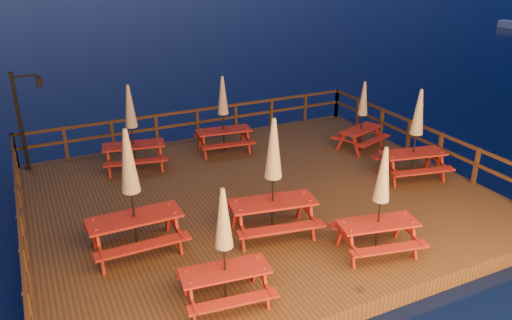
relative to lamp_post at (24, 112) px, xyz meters
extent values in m
plane|color=black|center=(5.39, -4.55, -2.20)|extent=(500.00, 500.00, 0.00)
cube|color=#452A16|center=(5.39, -4.55, -2.00)|extent=(12.00, 10.00, 0.40)
cylinder|color=#341810|center=(-0.21, 0.05, -2.50)|extent=(0.24, 0.24, 1.40)
cylinder|color=#341810|center=(5.39, -9.15, -2.50)|extent=(0.24, 0.24, 1.40)
cylinder|color=#341810|center=(5.39, 0.05, -2.50)|extent=(0.24, 0.24, 1.40)
cylinder|color=#341810|center=(10.99, 0.05, -2.50)|extent=(0.24, 0.24, 1.40)
cube|color=#341810|center=(5.39, 0.30, -0.75)|extent=(11.70, 0.06, 0.09)
cube|color=#341810|center=(5.39, 0.30, -1.19)|extent=(11.70, 0.06, 0.09)
cube|color=#341810|center=(0.71, 0.30, -1.25)|extent=(0.10, 0.10, 1.10)
cube|color=#341810|center=(5.39, 0.30, -1.25)|extent=(0.10, 0.10, 1.10)
cube|color=#341810|center=(10.07, 0.30, -1.25)|extent=(0.10, 0.10, 1.10)
cube|color=#341810|center=(-0.46, -4.55, -0.75)|extent=(0.06, 9.70, 0.09)
cube|color=#341810|center=(-0.46, -4.55, -1.19)|extent=(0.06, 9.70, 0.09)
cube|color=#341810|center=(-0.46, -4.55, -1.25)|extent=(0.10, 0.10, 1.10)
cube|color=#341810|center=(-0.46, -0.67, -1.25)|extent=(0.10, 0.10, 1.10)
cube|color=#341810|center=(11.24, -4.55, -0.75)|extent=(0.06, 9.70, 0.09)
cube|color=#341810|center=(11.24, -4.55, -1.19)|extent=(0.06, 9.70, 0.09)
cube|color=#341810|center=(11.24, -4.55, -1.25)|extent=(0.10, 0.10, 1.10)
cube|color=#341810|center=(11.24, -0.67, -1.25)|extent=(0.10, 0.10, 1.10)
cube|color=black|center=(-0.16, 0.00, -0.30)|extent=(0.12, 0.12, 3.00)
cube|color=black|center=(0.19, 0.00, 1.05)|extent=(0.70, 0.06, 0.06)
cube|color=black|center=(0.54, 0.00, 0.85)|extent=(0.18, 0.18, 0.28)
sphere|color=#EDB95E|center=(0.54, 0.00, 0.85)|extent=(0.14, 0.14, 0.14)
cube|color=maroon|center=(4.82, -6.52, -0.96)|extent=(2.10, 1.12, 0.06)
cube|color=maroon|center=(4.94, -5.87, -1.30)|extent=(2.02, 0.66, 0.06)
cube|color=maroon|center=(4.71, -7.18, -1.30)|extent=(2.02, 0.66, 0.06)
cube|color=maroon|center=(4.07, -6.02, -1.38)|extent=(0.09, 0.12, 0.83)
cube|color=maroon|center=(3.94, -6.74, -1.38)|extent=(0.09, 0.12, 0.83)
cube|color=maroon|center=(5.71, -6.31, -1.38)|extent=(0.09, 0.12, 0.83)
cube|color=maroon|center=(5.58, -7.03, -1.38)|extent=(0.09, 0.12, 0.83)
cylinder|color=black|center=(4.82, -6.52, -0.41)|extent=(0.05, 0.05, 2.77)
cone|color=tan|center=(4.82, -6.52, 0.37)|extent=(0.40, 0.40, 1.39)
sphere|color=black|center=(4.82, -6.52, 1.01)|extent=(0.08, 0.08, 0.08)
cube|color=maroon|center=(9.93, -5.51, -1.02)|extent=(1.97, 1.09, 0.05)
cube|color=maroon|center=(10.05, -4.90, -1.33)|extent=(1.88, 0.67, 0.05)
cube|color=maroon|center=(9.80, -6.11, -1.33)|extent=(1.88, 0.67, 0.05)
cube|color=maroon|center=(9.24, -5.01, -1.41)|extent=(0.08, 0.11, 0.77)
cube|color=maroon|center=(9.10, -5.68, -1.41)|extent=(0.08, 0.11, 0.77)
cube|color=maroon|center=(10.75, -5.33, -1.41)|extent=(0.08, 0.11, 0.77)
cube|color=maroon|center=(10.61, -6.00, -1.41)|extent=(0.08, 0.11, 0.77)
cylinder|color=black|center=(9.93, -5.51, -0.50)|extent=(0.05, 0.05, 2.58)
cone|color=tan|center=(9.93, -5.51, 0.22)|extent=(0.37, 0.37, 1.29)
sphere|color=black|center=(9.93, -5.51, 0.82)|extent=(0.07, 0.07, 0.07)
cube|color=maroon|center=(2.80, -1.33, -1.03)|extent=(1.92, 1.02, 0.05)
cube|color=maroon|center=(2.91, -0.73, -1.34)|extent=(1.85, 0.60, 0.05)
cube|color=maroon|center=(2.70, -1.93, -1.34)|extent=(1.85, 0.60, 0.05)
cube|color=maroon|center=(2.11, -0.86, -1.41)|extent=(0.08, 0.11, 0.76)
cube|color=maroon|center=(1.99, -1.52, -1.41)|extent=(0.08, 0.11, 0.76)
cube|color=maroon|center=(3.61, -1.13, -1.41)|extent=(0.08, 0.11, 0.76)
cube|color=maroon|center=(3.49, -1.79, -1.41)|extent=(0.08, 0.11, 0.76)
cylinder|color=black|center=(2.80, -1.33, -0.53)|extent=(0.04, 0.04, 2.54)
cone|color=tan|center=(2.80, -1.33, 0.18)|extent=(0.37, 0.37, 1.27)
sphere|color=black|center=(2.80, -1.33, 0.77)|extent=(0.07, 0.07, 0.07)
cube|color=maroon|center=(1.78, -5.87, -0.96)|extent=(2.02, 0.80, 0.06)
cube|color=maroon|center=(1.78, -5.20, -1.29)|extent=(2.01, 0.33, 0.06)
cube|color=maroon|center=(1.79, -6.54, -1.29)|extent=(2.01, 0.33, 0.06)
cube|color=maroon|center=(0.94, -5.51, -1.38)|extent=(0.07, 0.11, 0.84)
cube|color=maroon|center=(0.95, -6.25, -1.38)|extent=(0.07, 0.11, 0.84)
cube|color=maroon|center=(2.62, -5.50, -1.38)|extent=(0.07, 0.11, 0.84)
cube|color=maroon|center=(2.62, -6.24, -1.38)|extent=(0.07, 0.11, 0.84)
cylinder|color=black|center=(1.78, -5.87, -0.40)|extent=(0.05, 0.05, 2.79)
cone|color=tan|center=(1.78, -5.87, 0.38)|extent=(0.40, 0.40, 1.40)
sphere|color=black|center=(1.78, -5.87, 1.03)|extent=(0.08, 0.08, 0.08)
cube|color=maroon|center=(5.77, -1.22, -1.06)|extent=(1.84, 0.90, 0.05)
cube|color=maroon|center=(5.84, -0.63, -1.35)|extent=(1.79, 0.49, 0.05)
cube|color=maroon|center=(5.70, -1.81, -1.35)|extent=(1.79, 0.49, 0.05)
cube|color=maroon|center=(5.08, -0.81, -1.43)|extent=(0.07, 0.10, 0.74)
cube|color=maroon|center=(5.00, -1.45, -1.43)|extent=(0.07, 0.10, 0.74)
cube|color=maroon|center=(6.55, -0.99, -1.43)|extent=(0.07, 0.10, 0.74)
cube|color=maroon|center=(6.47, -1.63, -1.43)|extent=(0.07, 0.10, 0.74)
cylinder|color=black|center=(5.77, -1.22, -0.56)|extent=(0.04, 0.04, 2.46)
cone|color=tan|center=(5.77, -1.22, 0.12)|extent=(0.35, 0.35, 1.23)
sphere|color=black|center=(5.77, -1.22, 0.70)|extent=(0.07, 0.07, 0.07)
cube|color=maroon|center=(6.53, -8.20, -1.07)|extent=(1.84, 1.02, 0.05)
cube|color=maroon|center=(6.65, -7.63, -1.36)|extent=(1.76, 0.62, 0.05)
cube|color=maroon|center=(6.41, -8.76, -1.36)|extent=(1.76, 0.62, 0.05)
cube|color=maroon|center=(5.89, -7.74, -1.43)|extent=(0.08, 0.11, 0.72)
cube|color=maroon|center=(5.76, -8.36, -1.43)|extent=(0.08, 0.11, 0.72)
cube|color=maroon|center=(7.31, -8.03, -1.43)|extent=(0.08, 0.11, 0.72)
cube|color=maroon|center=(7.18, -8.66, -1.43)|extent=(0.08, 0.11, 0.72)
cylinder|color=black|center=(6.53, -8.20, -0.59)|extent=(0.04, 0.04, 2.42)
cone|color=tan|center=(6.53, -8.20, 0.09)|extent=(0.35, 0.35, 1.21)
sphere|color=black|center=(6.53, -8.20, 0.65)|extent=(0.07, 0.07, 0.07)
cube|color=maroon|center=(2.88, -8.34, -1.10)|extent=(1.75, 0.85, 0.05)
cube|color=maroon|center=(2.95, -7.78, -1.38)|extent=(1.70, 0.46, 0.05)
cube|color=maroon|center=(2.81, -8.89, -1.38)|extent=(1.70, 0.46, 0.05)
cube|color=maroon|center=(2.23, -7.95, -1.45)|extent=(0.07, 0.10, 0.70)
cube|color=maroon|center=(2.15, -8.56, -1.45)|extent=(0.07, 0.10, 0.70)
cube|color=maroon|center=(3.61, -8.12, -1.45)|extent=(0.07, 0.10, 0.70)
cube|color=maroon|center=(3.54, -8.73, -1.45)|extent=(0.07, 0.10, 0.70)
cylinder|color=black|center=(2.88, -8.34, -0.63)|extent=(0.04, 0.04, 2.33)
cone|color=tan|center=(2.88, -8.34, 0.02)|extent=(0.34, 0.34, 1.17)
sphere|color=black|center=(2.88, -8.34, 0.56)|extent=(0.07, 0.07, 0.07)
cube|color=maroon|center=(10.02, -2.92, -1.13)|extent=(1.71, 1.11, 0.04)
cube|color=maroon|center=(9.84, -2.41, -1.40)|extent=(1.59, 0.76, 0.04)
cube|color=maroon|center=(10.20, -3.42, -1.40)|extent=(1.59, 0.76, 0.04)
cube|color=maroon|center=(9.30, -2.86, -1.46)|extent=(0.08, 0.10, 0.67)
cube|color=maroon|center=(9.49, -3.41, -1.46)|extent=(0.08, 0.10, 0.67)
cube|color=maroon|center=(10.55, -2.42, -1.46)|extent=(0.08, 0.10, 0.67)
cube|color=maroon|center=(10.74, -2.97, -1.46)|extent=(0.08, 0.10, 0.67)
cylinder|color=black|center=(10.02, -2.92, -0.69)|extent=(0.04, 0.04, 2.22)
cone|color=tan|center=(10.02, -2.92, -0.07)|extent=(0.32, 0.32, 1.11)
sphere|color=black|center=(10.02, -2.92, 0.45)|extent=(0.06, 0.06, 0.06)
camera|label=1|loc=(0.06, -15.53, 4.41)|focal=35.00mm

